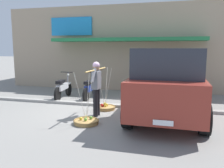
{
  "coord_description": "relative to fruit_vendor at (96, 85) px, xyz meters",
  "views": [
    {
      "loc": [
        2.72,
        -7.33,
        2.1
      ],
      "look_at": [
        0.6,
        0.6,
        0.85
      ],
      "focal_mm": 37.76,
      "sensor_mm": 36.0,
      "label": 1
    }
  ],
  "objects": [
    {
      "name": "storefront_building",
      "position": [
        0.07,
        7.08,
        1.12
      ],
      "size": [
        13.0,
        6.0,
        4.2
      ],
      "color": "tan",
      "rests_on": "ground"
    },
    {
      "name": "parked_truck",
      "position": [
        2.13,
        0.46,
        0.05
      ],
      "size": [
        2.19,
        4.74,
        2.1
      ],
      "color": "maroon",
      "rests_on": "ground"
    },
    {
      "name": "fruit_vendor",
      "position": [
        0.0,
        0.0,
        0.0
      ],
      "size": [
        0.22,
        1.66,
        1.7
      ],
      "color": "black",
      "rests_on": "ground"
    },
    {
      "name": "wooden_crate",
      "position": [
        1.57,
        2.5,
        -0.82
      ],
      "size": [
        0.44,
        0.36,
        0.32
      ],
      "primitive_type": "cube",
      "color": "olive",
      "rests_on": "ground"
    },
    {
      "name": "fruit_basket_right_side",
      "position": [
        0.03,
        0.83,
        -0.9
      ],
      "size": [
        0.72,
        0.72,
        1.45
      ],
      "color": "#B2894C",
      "rests_on": "ground"
    },
    {
      "name": "ground_plane",
      "position": [
        -0.41,
        0.54,
        -0.98
      ],
      "size": [
        90.0,
        90.0,
        0.0
      ],
      "primitive_type": "plane",
      "color": "gray"
    },
    {
      "name": "fruit_basket_left_side",
      "position": [
        -0.03,
        -0.82,
        -0.9
      ],
      "size": [
        0.72,
        0.72,
        1.45
      ],
      "color": "#B2894C",
      "rests_on": "ground"
    },
    {
      "name": "motorcycle_second_in_row",
      "position": [
        -1.01,
        2.22,
        -0.52
      ],
      "size": [
        0.54,
        1.82,
        1.09
      ],
      "color": "black",
      "rests_on": "ground"
    },
    {
      "name": "motorcycle_nearest_shop",
      "position": [
        -2.18,
        2.07,
        -0.52
      ],
      "size": [
        0.54,
        1.82,
        1.09
      ],
      "color": "black",
      "rests_on": "ground"
    },
    {
      "name": "sidewalk_curb",
      "position": [
        -0.41,
        1.24,
        -0.93
      ],
      "size": [
        20.0,
        0.24,
        0.1
      ],
      "primitive_type": "cube",
      "color": "gray",
      "rests_on": "ground"
    }
  ]
}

